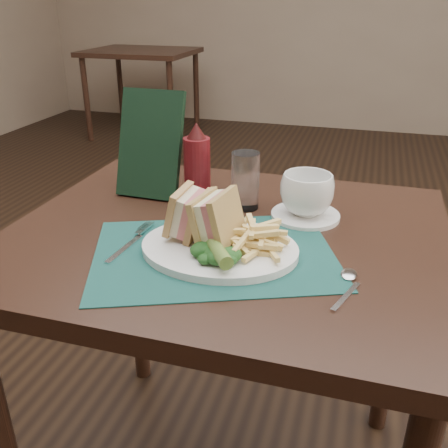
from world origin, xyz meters
name	(u,v)px	position (x,y,z in m)	size (l,w,h in m)	color
floor	(265,360)	(0.00, 0.00, 0.00)	(7.00, 7.00, 0.00)	black
wall_back	(342,128)	(0.00, 3.50, 0.00)	(6.00, 6.00, 0.00)	gray
table_main	(226,371)	(0.00, -0.50, 0.38)	(0.90, 0.75, 0.75)	black
table_bg_left	(143,94)	(-1.72, 2.74, 0.38)	(0.90, 0.75, 0.75)	black
placemat	(214,254)	(0.01, -0.61, 0.75)	(0.45, 0.32, 0.00)	#164741
plate	(220,248)	(0.02, -0.60, 0.76)	(0.30, 0.24, 0.01)	white
sandwich_half_a	(178,211)	(-0.08, -0.58, 0.82)	(0.06, 0.09, 0.09)	tan
sandwich_half_b	(207,216)	(-0.01, -0.59, 0.82)	(0.06, 0.10, 0.09)	tan
kale_garnish	(211,254)	(0.02, -0.66, 0.78)	(0.11, 0.08, 0.03)	#163E16
pickle_spear	(216,249)	(0.03, -0.66, 0.79)	(0.03, 0.03, 0.12)	#54742C
fries_pile	(254,233)	(0.08, -0.58, 0.79)	(0.18, 0.20, 0.05)	#F4D37A
fork	(131,240)	(-0.16, -0.61, 0.76)	(0.03, 0.17, 0.01)	silver
spoon	(347,287)	(0.26, -0.66, 0.76)	(0.03, 0.15, 0.01)	silver
saucer	(305,215)	(0.15, -0.39, 0.76)	(0.15, 0.15, 0.01)	white
coffee_cup	(307,194)	(0.15, -0.39, 0.81)	(0.12, 0.12, 0.09)	white
drinking_glass	(245,181)	(0.01, -0.37, 0.81)	(0.06, 0.06, 0.13)	white
ketchup_bottle	(197,162)	(-0.11, -0.36, 0.84)	(0.06, 0.06, 0.19)	#540E13
check_presenter	(150,144)	(-0.23, -0.35, 0.87)	(0.15, 0.02, 0.25)	black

